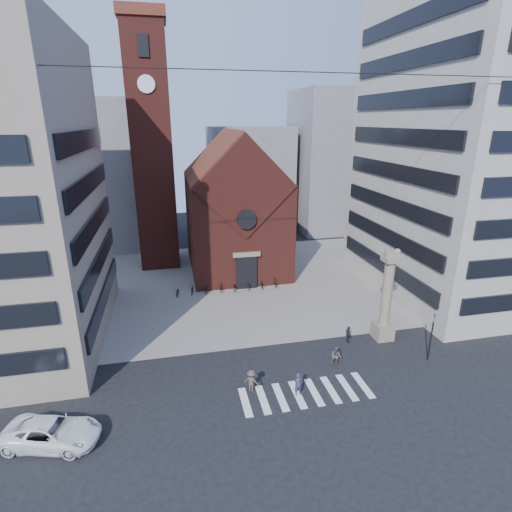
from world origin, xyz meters
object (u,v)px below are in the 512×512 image
at_px(lion_column, 386,304).
at_px(scooter_0, 178,292).
at_px(pedestrian_0, 299,384).
at_px(pedestrian_2, 348,334).
at_px(pedestrian_1, 336,356).
at_px(white_car, 52,433).
at_px(traffic_light, 431,335).

distance_m(lion_column, scooter_0, 22.82).
bearing_deg(lion_column, pedestrian_0, -149.11).
bearing_deg(scooter_0, lion_column, -28.51).
bearing_deg(pedestrian_2, lion_column, -88.01).
bearing_deg(scooter_0, pedestrian_2, -34.37).
height_order(pedestrian_0, pedestrian_1, same).
relative_size(lion_column, pedestrian_1, 4.88).
bearing_deg(white_car, scooter_0, -6.56).
relative_size(lion_column, traffic_light, 2.02).
distance_m(pedestrian_2, scooter_0, 19.99).
bearing_deg(pedestrian_0, white_car, 175.88).
distance_m(traffic_light, scooter_0, 26.75).
xyz_separation_m(white_car, pedestrian_0, (16.34, 1.18, 0.08)).
xyz_separation_m(pedestrian_0, pedestrian_2, (6.65, 6.02, -0.10)).
bearing_deg(pedestrian_1, pedestrian_2, 92.88).
xyz_separation_m(pedestrian_2, scooter_0, (-14.72, 13.53, -0.30)).
distance_m(traffic_light, white_car, 28.62).
bearing_deg(traffic_light, scooter_0, 138.95).
bearing_deg(pedestrian_1, scooter_0, 167.19).
height_order(white_car, scooter_0, white_car).
bearing_deg(pedestrian_2, pedestrian_0, 134.15).
height_order(white_car, pedestrian_2, white_car).
bearing_deg(white_car, lion_column, -59.55).
height_order(lion_column, pedestrian_0, lion_column).
bearing_deg(lion_column, pedestrian_1, -151.60).
bearing_deg(pedestrian_2, white_car, 109.38).
xyz_separation_m(pedestrian_1, pedestrian_2, (2.54, 3.22, -0.10)).
relative_size(pedestrian_2, scooter_0, 0.94).
bearing_deg(lion_column, traffic_light, -63.54).
bearing_deg(traffic_light, pedestrian_0, -170.49).
bearing_deg(pedestrian_1, pedestrian_0, -104.55).
distance_m(lion_column, pedestrian_0, 12.00).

